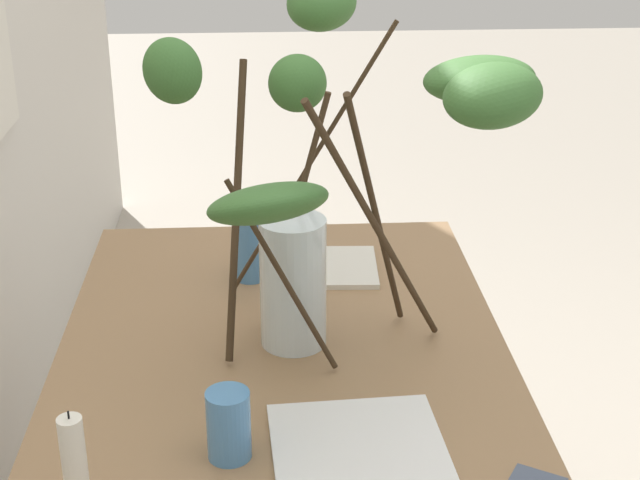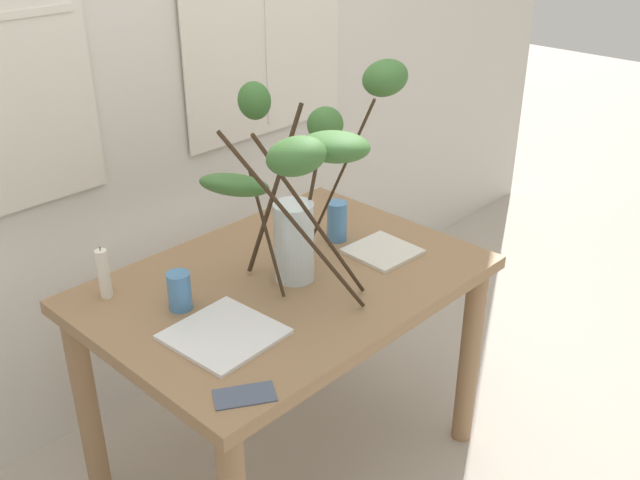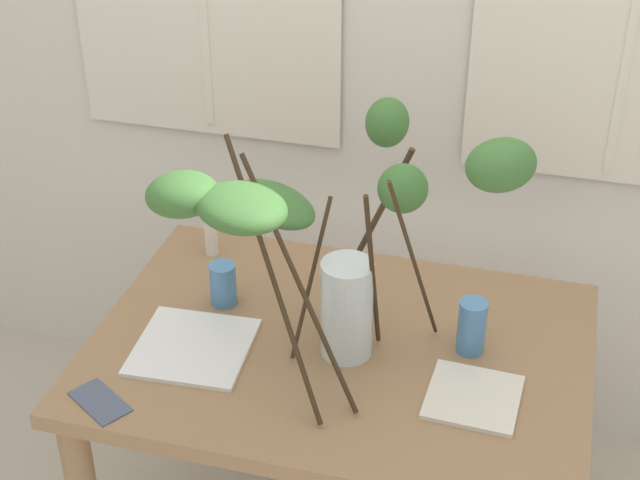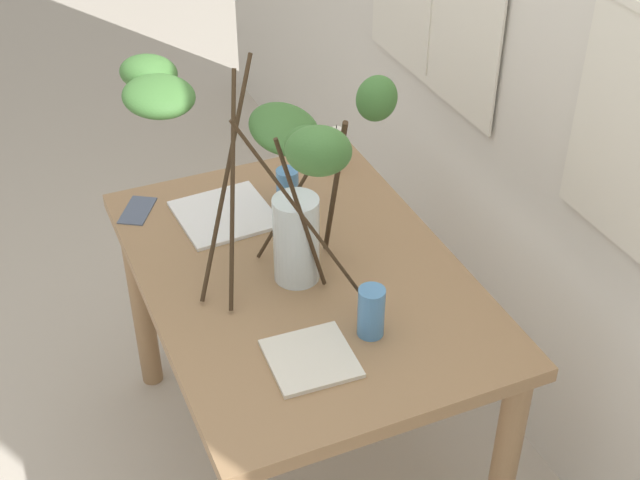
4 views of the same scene
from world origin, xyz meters
TOP-DOWN VIEW (x-y plane):
  - dining_table at (0.00, 0.00)m, footprint 1.22×0.86m
  - vase_with_branches at (-0.00, -0.08)m, footprint 0.79×0.69m
  - drinking_glass_blue_left at (-0.34, 0.09)m, footprint 0.07×0.07m
  - drinking_glass_blue_right at (0.31, 0.06)m, footprint 0.07×0.07m
  - plate_square_left at (-0.34, -0.11)m, footprint 0.29×0.29m
  - plate_square_right at (0.34, -0.11)m, footprint 0.22×0.22m
  - pillar_candle at (-0.45, 0.31)m, footprint 0.04×0.04m

SIDE VIEW (x-z plane):
  - dining_table at x=0.00m, z-range 0.27..1.04m
  - plate_square_left at x=-0.34m, z-range 0.78..0.79m
  - plate_square_right at x=0.34m, z-range 0.78..0.79m
  - drinking_glass_blue_left at x=-0.34m, z-range 0.78..0.89m
  - drinking_glass_blue_right at x=0.31m, z-range 0.78..0.92m
  - pillar_candle at x=-0.45m, z-range 0.77..0.94m
  - vase_with_branches at x=0.00m, z-range 0.82..1.49m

